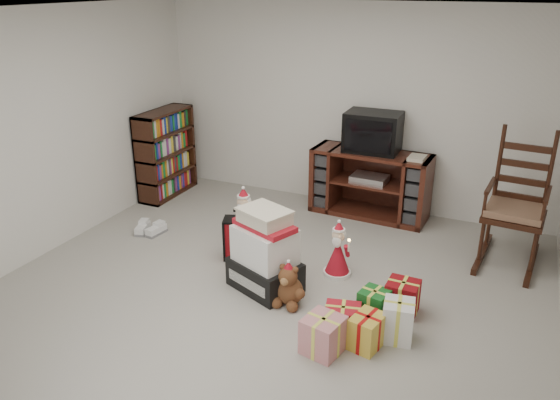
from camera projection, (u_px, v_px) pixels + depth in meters
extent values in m
cube|color=#A7A399|center=(265.00, 295.00, 5.07)|extent=(5.00, 5.00, 0.01)
cube|color=silver|center=(261.00, 11.00, 4.13)|extent=(5.00, 5.00, 0.01)
cube|color=white|center=(352.00, 108.00, 6.71)|extent=(5.00, 0.01, 2.50)
cube|color=white|center=(23.00, 327.00, 2.49)|extent=(5.00, 0.01, 2.50)
cube|color=white|center=(43.00, 135.00, 5.55)|extent=(0.01, 5.00, 2.50)
cube|color=#4B2115|center=(370.00, 184.00, 6.65)|extent=(1.44, 0.57, 0.81)
cube|color=silver|center=(370.00, 179.00, 6.60)|extent=(0.44, 0.32, 0.08)
cube|color=#35190E|center=(166.00, 153.00, 7.24)|extent=(0.31, 0.94, 1.15)
cube|color=#35190E|center=(514.00, 216.00, 5.47)|extent=(0.61, 0.59, 0.05)
cube|color=#806246|center=(515.00, 210.00, 5.44)|extent=(0.57, 0.55, 0.07)
cube|color=#35190E|center=(523.00, 164.00, 5.50)|extent=(0.49, 0.11, 0.88)
cube|color=#35190E|center=(506.00, 259.00, 5.65)|extent=(0.65, 0.99, 0.07)
cube|color=black|center=(265.00, 274.00, 5.14)|extent=(0.75, 0.66, 0.28)
cube|color=white|center=(265.00, 245.00, 5.02)|extent=(0.64, 0.57, 0.34)
cube|color=#A81320|center=(265.00, 225.00, 4.94)|extent=(0.64, 0.50, 0.05)
cube|color=beige|center=(265.00, 217.00, 4.91)|extent=(0.52, 0.46, 0.11)
cube|color=maroon|center=(242.00, 239.00, 5.64)|extent=(0.39, 0.29, 0.46)
cube|color=black|center=(245.00, 210.00, 5.60)|extent=(0.18, 0.09, 0.03)
ellipsoid|color=brown|center=(289.00, 290.00, 4.90)|extent=(0.26, 0.22, 0.27)
sphere|color=brown|center=(288.00, 276.00, 4.81)|extent=(0.17, 0.17, 0.17)
cone|color=#A51120|center=(338.00, 257.00, 5.35)|extent=(0.27, 0.27, 0.38)
sphere|color=beige|center=(339.00, 235.00, 5.26)|extent=(0.13, 0.13, 0.13)
cone|color=#A51120|center=(339.00, 226.00, 5.23)|extent=(0.11, 0.11, 0.10)
cylinder|color=silver|center=(349.00, 246.00, 5.14)|extent=(0.02, 0.02, 0.11)
cone|color=#A51120|center=(244.00, 225.00, 6.00)|extent=(0.30, 0.30, 0.43)
sphere|color=beige|center=(244.00, 202.00, 5.90)|extent=(0.15, 0.15, 0.15)
cone|color=#A51120|center=(243.00, 192.00, 5.85)|extent=(0.13, 0.13, 0.11)
cylinder|color=silver|center=(252.00, 212.00, 5.75)|extent=(0.02, 0.02, 0.13)
cube|color=white|center=(143.00, 228.00, 6.31)|extent=(0.19, 0.29, 0.10)
cube|color=white|center=(156.00, 231.00, 6.25)|extent=(0.15, 0.28, 0.10)
cube|color=#A81320|center=(343.00, 315.00, 4.54)|extent=(0.26, 0.26, 0.26)
cube|color=#1B6E28|center=(374.00, 305.00, 4.67)|extent=(0.26, 0.26, 0.26)
cube|color=gold|center=(367.00, 332.00, 4.32)|extent=(0.26, 0.26, 0.26)
cube|color=beige|center=(323.00, 337.00, 4.26)|extent=(0.26, 0.26, 0.26)
cube|color=white|center=(398.00, 325.00, 4.41)|extent=(0.26, 0.26, 0.26)
cube|color=maroon|center=(402.00, 299.00, 4.76)|extent=(0.26, 0.26, 0.26)
cube|color=black|center=(373.00, 132.00, 6.45)|extent=(0.65, 0.46, 0.47)
cube|color=black|center=(367.00, 137.00, 6.26)|extent=(0.54, 0.03, 0.38)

